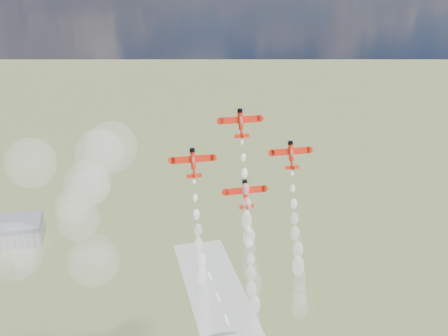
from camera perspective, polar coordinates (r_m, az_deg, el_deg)
name	(u,v)px	position (r m, az deg, el deg)	size (l,w,h in m)	color
hangar	(0,232)	(359.63, -23.17, -6.43)	(50.00, 28.00, 13.00)	gray
plane_lead	(241,122)	(160.10, 1.83, 4.97)	(12.65, 5.25, 8.78)	red
plane_left	(193,162)	(157.04, -3.38, 0.65)	(12.65, 5.25, 8.78)	red
plane_right	(291,154)	(164.80, 7.32, 1.50)	(12.65, 5.25, 8.78)	red
plane_slot	(246,193)	(161.06, 2.36, -2.77)	(12.65, 5.25, 8.78)	red
smoke_trail_lead	(250,254)	(164.07, 2.85, -9.28)	(5.86, 16.59, 45.08)	white
smoke_trail_left	(203,295)	(163.87, -2.32, -13.60)	(5.18, 16.74, 44.46)	white
smoke_trail_right	(299,281)	(171.29, 8.13, -12.06)	(5.18, 15.88, 44.03)	white
smoke_trail_slot	(254,322)	(170.35, 3.27, -16.42)	(5.57, 16.80, 45.20)	white
drifted_smoke_cloud	(46,209)	(182.06, -18.76, -4.25)	(69.67, 32.46, 57.40)	white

